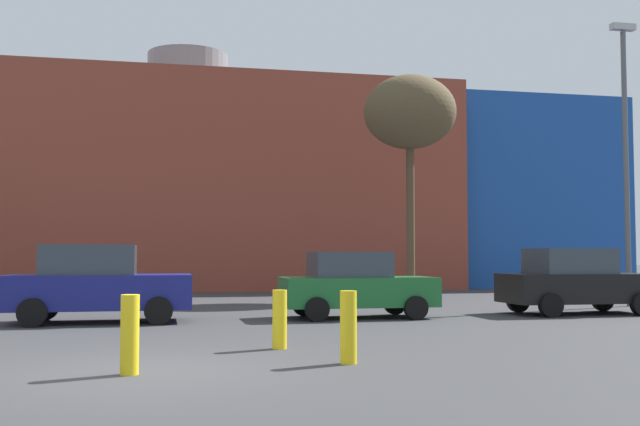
{
  "coord_description": "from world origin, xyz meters",
  "views": [
    {
      "loc": [
        0.27,
        -10.22,
        1.53
      ],
      "look_at": [
        4.42,
        9.35,
        2.7
      ],
      "focal_mm": 41.54,
      "sensor_mm": 36.0,
      "label": 1
    }
  ],
  "objects_px": {
    "parked_car_4": "(576,281)",
    "bare_tree_0": "(410,114)",
    "bollard_yellow_1": "(348,327)",
    "street_lamp": "(626,146)",
    "parked_car_3": "(356,285)",
    "bollard_yellow_0": "(280,319)",
    "parked_car_2": "(97,284)",
    "bollard_yellow_2": "(130,335)"
  },
  "relations": [
    {
      "from": "bollard_yellow_0",
      "to": "street_lamp",
      "type": "distance_m",
      "value": 15.16
    },
    {
      "from": "parked_car_3",
      "to": "bollard_yellow_2",
      "type": "relative_size",
      "value": 3.66
    },
    {
      "from": "bollard_yellow_1",
      "to": "bollard_yellow_2",
      "type": "distance_m",
      "value": 3.04
    },
    {
      "from": "parked_car_3",
      "to": "bollard_yellow_0",
      "type": "height_order",
      "value": "parked_car_3"
    },
    {
      "from": "parked_car_2",
      "to": "street_lamp",
      "type": "xyz_separation_m",
      "value": [
        15.45,
        2.41,
        4.03
      ]
    },
    {
      "from": "street_lamp",
      "to": "parked_car_2",
      "type": "bearing_deg",
      "value": -171.14
    },
    {
      "from": "parked_car_3",
      "to": "bare_tree_0",
      "type": "relative_size",
      "value": 0.47
    },
    {
      "from": "parked_car_2",
      "to": "bare_tree_0",
      "type": "xyz_separation_m",
      "value": [
        10.04,
        7.06,
        5.71
      ]
    },
    {
      "from": "street_lamp",
      "to": "bare_tree_0",
      "type": "bearing_deg",
      "value": 139.25
    },
    {
      "from": "bare_tree_0",
      "to": "parked_car_2",
      "type": "bearing_deg",
      "value": -144.87
    },
    {
      "from": "parked_car_2",
      "to": "bollard_yellow_0",
      "type": "bearing_deg",
      "value": -59.02
    },
    {
      "from": "bollard_yellow_2",
      "to": "street_lamp",
      "type": "bearing_deg",
      "value": 35.59
    },
    {
      "from": "parked_car_4",
      "to": "street_lamp",
      "type": "xyz_separation_m",
      "value": [
        3.24,
        2.41,
        4.06
      ]
    },
    {
      "from": "parked_car_4",
      "to": "bare_tree_0",
      "type": "bearing_deg",
      "value": 107.02
    },
    {
      "from": "bare_tree_0",
      "to": "street_lamp",
      "type": "bearing_deg",
      "value": -40.75
    },
    {
      "from": "parked_car_2",
      "to": "bollard_yellow_2",
      "type": "relative_size",
      "value": 4.01
    },
    {
      "from": "parked_car_2",
      "to": "parked_car_4",
      "type": "bearing_deg",
      "value": -0.0
    },
    {
      "from": "parked_car_4",
      "to": "parked_car_2",
      "type": "bearing_deg",
      "value": 180.0
    },
    {
      "from": "parked_car_3",
      "to": "bollard_yellow_1",
      "type": "xyz_separation_m",
      "value": [
        -2.09,
        -7.52,
        -0.3
      ]
    },
    {
      "from": "bare_tree_0",
      "to": "parked_car_3",
      "type": "bearing_deg",
      "value": -118.7
    },
    {
      "from": "parked_car_4",
      "to": "street_lamp",
      "type": "height_order",
      "value": "street_lamp"
    },
    {
      "from": "bollard_yellow_1",
      "to": "parked_car_3",
      "type": "bearing_deg",
      "value": 74.5
    },
    {
      "from": "parked_car_4",
      "to": "bare_tree_0",
      "type": "height_order",
      "value": "bare_tree_0"
    },
    {
      "from": "parked_car_4",
      "to": "bollard_yellow_0",
      "type": "distance_m",
      "value": 10.47
    },
    {
      "from": "parked_car_3",
      "to": "bare_tree_0",
      "type": "xyz_separation_m",
      "value": [
        3.87,
        7.06,
        5.79
      ]
    },
    {
      "from": "parked_car_2",
      "to": "bollard_yellow_1",
      "type": "xyz_separation_m",
      "value": [
        4.09,
        -7.52,
        -0.37
      ]
    },
    {
      "from": "bare_tree_0",
      "to": "bollard_yellow_1",
      "type": "distance_m",
      "value": 16.89
    },
    {
      "from": "parked_car_4",
      "to": "bollard_yellow_0",
      "type": "relative_size",
      "value": 4.12
    },
    {
      "from": "parked_car_3",
      "to": "bare_tree_0",
      "type": "distance_m",
      "value": 9.92
    },
    {
      "from": "parked_car_4",
      "to": "bare_tree_0",
      "type": "relative_size",
      "value": 0.5
    },
    {
      "from": "parked_car_4",
      "to": "bollard_yellow_2",
      "type": "height_order",
      "value": "parked_car_4"
    },
    {
      "from": "bollard_yellow_0",
      "to": "parked_car_4",
      "type": "bearing_deg",
      "value": 32.61
    },
    {
      "from": "parked_car_4",
      "to": "bollard_yellow_1",
      "type": "bearing_deg",
      "value": -137.18
    },
    {
      "from": "bollard_yellow_1",
      "to": "street_lamp",
      "type": "bearing_deg",
      "value": 41.15
    },
    {
      "from": "parked_car_4",
      "to": "street_lamp",
      "type": "distance_m",
      "value": 5.73
    },
    {
      "from": "parked_car_3",
      "to": "bollard_yellow_2",
      "type": "xyz_separation_m",
      "value": [
        -5.1,
        -7.88,
        -0.3
      ]
    },
    {
      "from": "parked_car_2",
      "to": "bollard_yellow_2",
      "type": "bearing_deg",
      "value": -82.25
    },
    {
      "from": "bare_tree_0",
      "to": "bollard_yellow_1",
      "type": "bearing_deg",
      "value": -112.21
    },
    {
      "from": "parked_car_2",
      "to": "bollard_yellow_2",
      "type": "distance_m",
      "value": 7.96
    },
    {
      "from": "bollard_yellow_1",
      "to": "bollard_yellow_2",
      "type": "bearing_deg",
      "value": -173.16
    },
    {
      "from": "parked_car_4",
      "to": "bollard_yellow_2",
      "type": "distance_m",
      "value": 13.64
    },
    {
      "from": "parked_car_3",
      "to": "bollard_yellow_0",
      "type": "relative_size",
      "value": 3.89
    }
  ]
}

